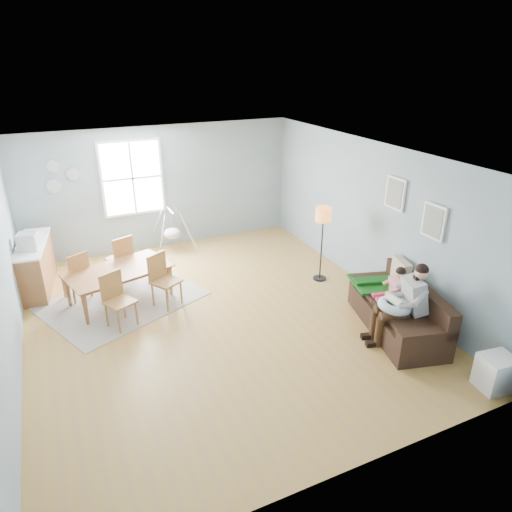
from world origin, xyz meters
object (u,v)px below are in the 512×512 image
storage_cube (496,373)px  chair_ne (122,256)px  chair_se (162,276)px  floor_lamp (323,221)px  monitor (28,241)px  father (404,301)px  chair_sw (116,296)px  counter (36,265)px  baby_swing (172,233)px  sofa (400,314)px  dining_table (121,286)px  chair_nw (77,273)px  toddler (393,286)px

storage_cube → chair_ne: size_ratio=0.50×
chair_se → floor_lamp: bearing=-6.2°
chair_ne → monitor: monitor is taller
father → floor_lamp: (-0.00, 2.30, 0.53)m
floor_lamp → chair_sw: (-3.86, -0.03, -0.70)m
father → chair_se: (-3.02, 2.63, -0.15)m
counter → baby_swing: 2.86m
counter → baby_swing: (2.78, 0.69, -0.04)m
baby_swing → sofa: bearing=-62.5°
floor_lamp → dining_table: bearing=168.8°
dining_table → chair_nw: bearing=133.4°
counter → floor_lamp: bearing=-20.9°
chair_ne → storage_cube: bearing=-53.1°
chair_nw → chair_ne: bearing=23.0°
sofa → monitor: size_ratio=5.60×
chair_ne → chair_nw: bearing=-157.0°
chair_ne → counter: bearing=164.0°
dining_table → chair_nw: 0.81m
toddler → chair_nw: size_ratio=0.89×
dining_table → baby_swing: size_ratio=1.84×
sofa → chair_nw: (-4.55, 3.19, 0.23)m
storage_cube → chair_se: chair_se is taller
storage_cube → sofa: bearing=96.5°
father → chair_nw: bearing=141.8°
sofa → chair_se: bearing=143.4°
chair_se → baby_swing: (0.79, 2.27, -0.11)m
father → chair_sw: (-3.86, 2.26, -0.17)m
father → sofa: bearing=51.1°
floor_lamp → chair_nw: floor_lamp is taller
storage_cube → chair_sw: bearing=139.2°
dining_table → chair_sw: size_ratio=1.91×
chair_se → chair_ne: (-0.49, 1.16, 0.01)m
floor_lamp → baby_swing: floor_lamp is taller
chair_nw → monitor: size_ratio=2.39×
toddler → chair_ne: toddler is taller
chair_ne → toddler: bearing=-42.2°
monitor → baby_swing: (2.81, 1.00, -0.64)m
chair_sw → chair_se: chair_se is taller
toddler → counter: size_ratio=0.48×
monitor → chair_nw: bearing=-34.6°
monitor → sofa: bearing=-35.0°
father → baby_swing: 5.39m
toddler → chair_sw: toddler is taller
chair_se → chair_ne: 1.26m
toddler → counter: toddler is taller
toddler → father: bearing=-111.2°
dining_table → monitor: (-1.36, 0.88, 0.76)m
floor_lamp → chair_se: bearing=173.8°
sofa → floor_lamp: 2.27m
sofa → baby_swing: size_ratio=2.25×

